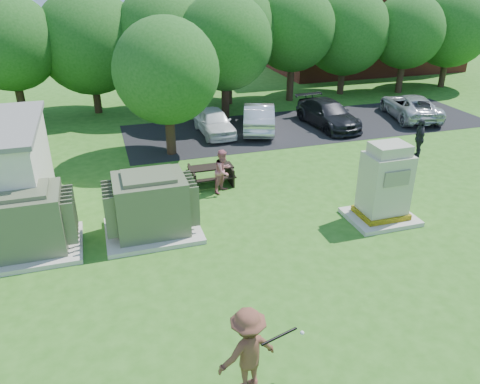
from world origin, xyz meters
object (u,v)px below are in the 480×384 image
object	(u,v)px
picnic_table	(211,173)
car_dark	(328,114)
batter	(248,351)
transformer_right	(151,206)
car_white	(214,122)
person_at_picnic	(223,171)
generator_cabinet	(384,187)
person_walking_right	(419,138)
car_silver_a	(259,117)
person_by_generator	(396,197)
transformer_left	(25,223)
car_silver_b	(410,106)

from	to	relation	value
picnic_table	car_dark	bearing A→B (deg)	34.76
batter	transformer_right	bearing A→B (deg)	-93.12
picnic_table	car_white	world-z (taller)	car_white
transformer_right	person_at_picnic	distance (m)	3.83
generator_cabinet	batter	bearing A→B (deg)	-140.34
generator_cabinet	person_walking_right	bearing A→B (deg)	43.82
generator_cabinet	car_white	world-z (taller)	generator_cabinet
car_silver_a	person_at_picnic	bearing A→B (deg)	79.60
person_by_generator	person_at_picnic	xyz separation A→B (m)	(-5.03, 3.79, 0.06)
transformer_left	batter	size ratio (longest dim) A/B	1.54
generator_cabinet	picnic_table	world-z (taller)	generator_cabinet
transformer_left	car_silver_a	world-z (taller)	transformer_left
person_walking_right	car_dark	xyz separation A→B (m)	(-1.78, 5.38, -0.21)
person_by_generator	transformer_left	bearing A→B (deg)	10.84
picnic_table	car_silver_a	xyz separation A→B (m)	(4.08, 5.92, 0.26)
transformer_left	car_dark	distance (m)	16.71
generator_cabinet	person_at_picnic	xyz separation A→B (m)	(-4.54, 3.73, -0.35)
generator_cabinet	car_white	distance (m)	11.03
person_walking_right	car_silver_a	world-z (taller)	person_walking_right
person_walking_right	picnic_table	bearing A→B (deg)	-67.69
car_white	car_silver_b	size ratio (longest dim) A/B	0.79
person_walking_right	person_at_picnic	bearing A→B (deg)	-62.70
batter	person_walking_right	distance (m)	15.20
picnic_table	batter	bearing A→B (deg)	-99.80
transformer_right	picnic_table	distance (m)	4.21
transformer_left	car_silver_a	bearing A→B (deg)	40.84
car_white	car_silver_b	bearing A→B (deg)	-4.06
batter	car_silver_a	xyz separation A→B (m)	(5.81, 15.90, -0.24)
generator_cabinet	car_white	bearing A→B (deg)	106.65
generator_cabinet	car_silver_a	xyz separation A→B (m)	(-0.75, 10.46, -0.46)
transformer_left	transformer_right	bearing A→B (deg)	0.00
transformer_left	picnic_table	xyz separation A→B (m)	(6.43, 3.17, -0.50)
car_silver_b	transformer_left	bearing A→B (deg)	37.22
picnic_table	person_at_picnic	xyz separation A→B (m)	(0.29, -0.82, 0.38)
car_silver_b	person_by_generator	bearing A→B (deg)	65.75
person_at_picnic	car_silver_a	xyz separation A→B (m)	(3.79, 6.73, -0.11)
transformer_left	car_white	distance (m)	12.25
person_by_generator	car_silver_a	bearing A→B (deg)	-65.48
person_at_picnic	transformer_right	bearing A→B (deg)	177.86
batter	car_white	distance (m)	16.35
transformer_left	car_silver_a	distance (m)	13.90
person_by_generator	car_silver_a	size ratio (longest dim) A/B	0.35
transformer_left	car_dark	bearing A→B (deg)	31.12
transformer_right	car_white	world-z (taller)	transformer_right
car_white	car_silver_a	world-z (taller)	car_silver_a
picnic_table	car_silver_b	xyz separation A→B (m)	(13.08, 5.50, 0.21)
transformer_right	car_white	size ratio (longest dim) A/B	0.78
person_at_picnic	transformer_left	bearing A→B (deg)	159.23
transformer_left	transformer_right	size ratio (longest dim) A/B	1.00
car_white	person_by_generator	bearing A→B (deg)	-72.60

